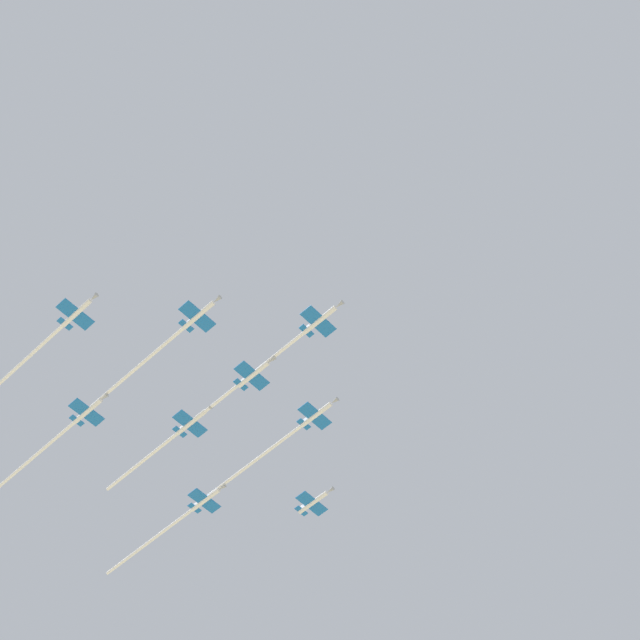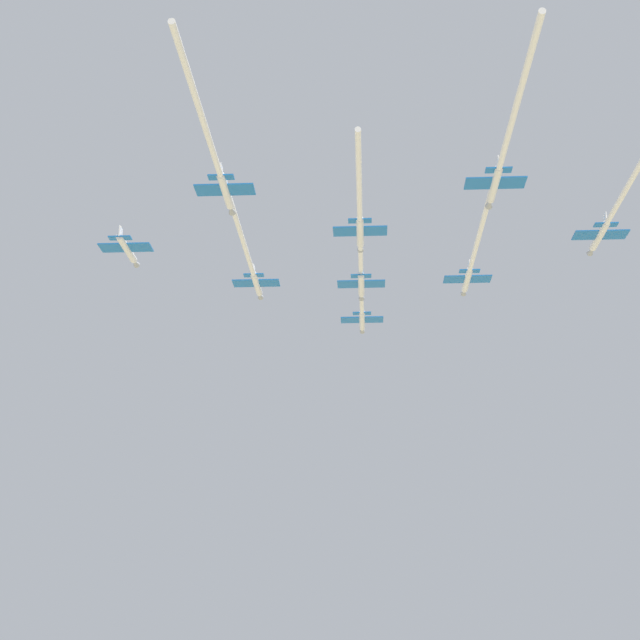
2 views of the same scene
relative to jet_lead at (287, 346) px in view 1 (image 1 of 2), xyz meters
The scene contains 9 objects.
jet_lead is the anchor object (origin of this frame).
jet_port_inner 28.34m from the jet_lead, 45.38° to the left, with size 8.76×47.68×2.56m.
jet_starboard_inner 27.65m from the jet_lead, 134.25° to the left, with size 8.76×45.32×2.56m.
jet_port_outer 10.81m from the jet_lead, 89.12° to the left, with size 8.76×12.16×2.56m.
jet_starboard_outer 48.40m from the jet_lead, 35.08° to the left, with size 8.76×12.16×2.56m.
jet_center_rear 53.88m from the jet_lead, 135.76° to the left, with size 8.76×40.09×2.56m.
jet_port_trail 40.36m from the jet_lead, 89.12° to the left, with size 8.76×38.68×2.56m.
jet_starboard_trail 62.17m from the jet_lead, 70.76° to the left, with size 8.76×46.14×2.56m.
jet_tail_end 62.04m from the jet_lead, 107.53° to the left, with size 8.76×45.79×2.56m.
Camera 1 is at (-72.32, -72.09, 1.51)m, focal length 54.98 mm.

